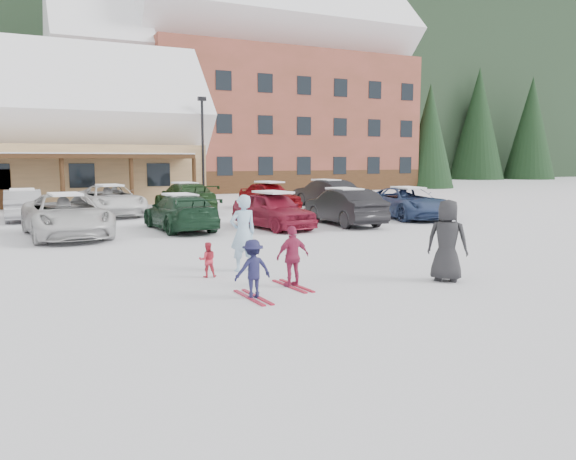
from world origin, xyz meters
name	(u,v)px	position (x,y,z in m)	size (l,w,h in m)	color
ground	(295,279)	(0.00, 0.00, 0.00)	(160.00, 160.00, 0.00)	white
forested_hillside	(54,54)	(0.00, 85.00, 19.00)	(300.00, 70.00, 38.00)	black
alpine_hotel	(253,95)	(14.27, 38.00, 8.63)	(31.48, 14.01, 21.48)	brown
lamp_post	(203,144)	(4.82, 23.01, 3.70)	(0.50, 0.25, 6.58)	black
conifer_1	(430,122)	(30.00, 32.00, 6.26)	(4.84, 4.84, 11.22)	black
conifer_3	(151,135)	(6.00, 44.00, 5.12)	(3.96, 3.96, 9.18)	black
conifer_4	(380,128)	(34.00, 46.00, 6.54)	(5.06, 5.06, 11.73)	black
adult_skier	(243,233)	(-0.74, 1.36, 0.94)	(0.68, 0.45, 1.88)	#9EC7E4
toddler_red	(207,260)	(-1.75, 1.03, 0.41)	(0.40, 0.31, 0.82)	#CA2B3E
child_navy	(253,269)	(-1.54, -1.27, 0.58)	(0.75, 0.43, 1.17)	#1A1A40
skis_child_navy	(253,297)	(-1.54, -1.27, 0.01)	(0.20, 1.40, 0.03)	#A2172E
child_magenta	(293,256)	(-0.39, -0.70, 0.66)	(0.77, 0.32, 1.32)	#A6284F
skis_child_magenta	(293,286)	(-0.39, -0.70, 0.01)	(0.20, 1.40, 0.03)	#A2172E
bystander_dark	(447,241)	(2.98, -1.67, 0.92)	(0.90, 0.59, 1.84)	black
parked_car_2	(66,216)	(-4.21, 9.72, 0.76)	(2.54, 5.50, 1.53)	silver
parked_car_3	(180,212)	(-0.08, 9.91, 0.69)	(1.94, 4.78, 1.39)	#173622
parked_car_4	(273,210)	(3.38, 8.88, 0.73)	(1.72, 4.27, 1.45)	maroon
parked_car_5	(344,207)	(6.61, 8.80, 0.76)	(1.60, 4.59, 1.51)	black
parked_car_6	(408,203)	(10.62, 9.75, 0.72)	(2.38, 5.16, 1.43)	navy
parked_car_9	(23,205)	(-5.56, 16.42, 0.70)	(1.47, 4.23, 1.39)	#A4A4A9
parked_car_10	(110,200)	(-1.71, 16.94, 0.75)	(2.48, 5.38, 1.49)	white
parked_car_11	(185,198)	(2.04, 17.08, 0.76)	(2.14, 5.27, 1.53)	#1E3C1B
parked_car_12	(269,195)	(6.73, 16.96, 0.75)	(1.78, 4.42, 1.51)	maroon
parked_car_13	(326,193)	(10.31, 16.99, 0.78)	(1.65, 4.73, 1.56)	black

